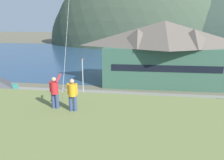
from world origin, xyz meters
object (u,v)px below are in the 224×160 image
object	(u,v)px
parked_car_mid_row_near	(131,132)
harbor_lodge	(163,51)
parked_car_mid_row_far	(188,129)
parked_car_front_row_end	(144,104)
wharf_dock	(127,67)
moored_boat_outer_mooring	(140,67)
parked_car_mid_row_center	(70,122)
moored_boat_wharfside	(116,64)
parking_light_pole	(83,76)
person_kite_flyer	(55,91)
person_companion	(72,94)
parked_car_front_row_silver	(224,107)

from	to	relation	value
parked_car_mid_row_near	harbor_lodge	bearing A→B (deg)	78.60
parked_car_mid_row_far	parked_car_front_row_end	xyz separation A→B (m)	(-4.33, 6.21, 0.00)
wharf_dock	moored_boat_outer_mooring	size ratio (longest dim) A/B	2.06
harbor_lodge	parked_car_mid_row_center	xyz separation A→B (m)	(-10.98, -21.20, -5.17)
moored_boat_wharfside	parking_light_pole	world-z (taller)	parking_light_pole
parked_car_mid_row_near	parked_car_mid_row_center	size ratio (longest dim) A/B	0.98
parked_car_front_row_end	parked_car_mid_row_center	world-z (taller)	same
parked_car_front_row_end	parked_car_mid_row_center	size ratio (longest dim) A/B	0.98
moored_boat_outer_mooring	parked_car_mid_row_center	xyz separation A→B (m)	(-6.71, -32.53, 0.34)
harbor_lodge	person_kite_flyer	size ratio (longest dim) A/B	12.39
harbor_lodge	parking_light_pole	distance (m)	16.86
parking_light_pole	person_kite_flyer	bearing A→B (deg)	-78.07
moored_boat_wharfside	parked_car_mid_row_center	xyz separation A→B (m)	(-0.08, -36.84, 0.34)
parking_light_pole	moored_boat_outer_mooring	bearing A→B (deg)	70.25
wharf_dock	parked_car_mid_row_center	xyz separation A→B (m)	(-3.40, -33.86, 0.71)
wharf_dock	parking_light_pole	xyz separation A→B (m)	(-4.78, -23.84, 3.31)
wharf_dock	parking_light_pole	distance (m)	24.53
moored_boat_wharfside	parked_car_mid_row_near	world-z (taller)	moored_boat_wharfside
parked_car_mid_row_near	person_companion	xyz separation A→B (m)	(-2.73, -8.21, 6.36)
parked_car_front_row_silver	wharf_dock	bearing A→B (deg)	117.49
parked_car_front_row_end	parked_car_mid_row_near	xyz separation A→B (m)	(-1.14, -7.72, 0.00)
parked_car_mid_row_far	person_companion	world-z (taller)	person_companion
moored_boat_outer_mooring	parked_car_front_row_silver	size ratio (longest dim) A/B	1.44
person_companion	parked_car_front_row_end	bearing A→B (deg)	76.33
moored_boat_outer_mooring	parked_car_mid_row_far	world-z (taller)	moored_boat_outer_mooring
wharf_dock	moored_boat_wharfside	size ratio (longest dim) A/B	1.97
harbor_lodge	parked_car_mid_row_near	size ratio (longest dim) A/B	5.43
parked_car_mid_row_near	parked_car_mid_row_center	bearing A→B (deg)	170.03
parked_car_mid_row_far	parked_car_front_row_end	size ratio (longest dim) A/B	1.00
moored_boat_wharfside	parking_light_pole	distance (m)	27.01
wharf_dock	parked_car_mid_row_far	world-z (taller)	parked_car_mid_row_far
moored_boat_wharfside	parked_car_front_row_silver	bearing A→B (deg)	-59.91
moored_boat_wharfside	parked_car_front_row_silver	world-z (taller)	moored_boat_wharfside
parked_car_mid_row_far	parking_light_pole	distance (m)	16.66
person_companion	parking_light_pole	bearing A→B (deg)	104.81
parked_car_front_row_silver	parked_car_mid_row_far	bearing A→B (deg)	-130.51
moored_boat_wharfside	parked_car_mid_row_near	bearing A→B (deg)	-80.43
wharf_dock	moored_boat_wharfside	world-z (taller)	moored_boat_wharfside
wharf_dock	moored_boat_wharfside	distance (m)	4.48
moored_boat_wharfside	parking_light_pole	bearing A→B (deg)	-93.10
moored_boat_outer_mooring	parked_car_mid_row_near	xyz separation A→B (m)	(-0.23, -33.67, 0.34)
parked_car_mid_row_center	parked_car_mid_row_near	bearing A→B (deg)	-9.97
moored_boat_wharfside	parking_light_pole	size ratio (longest dim) A/B	1.06
moored_boat_outer_mooring	person_kite_flyer	world-z (taller)	person_kite_flyer
parking_light_pole	person_companion	distance (m)	20.39
parked_car_front_row_silver	parked_car_mid_row_center	xyz separation A→B (m)	(-17.47, -6.83, 0.00)
moored_boat_wharfside	person_companion	world-z (taller)	person_companion
parked_car_mid_row_far	parked_car_mid_row_center	xyz separation A→B (m)	(-11.96, -0.38, 0.00)
parked_car_mid_row_center	person_companion	world-z (taller)	person_companion
parked_car_mid_row_near	moored_boat_wharfside	bearing A→B (deg)	99.57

